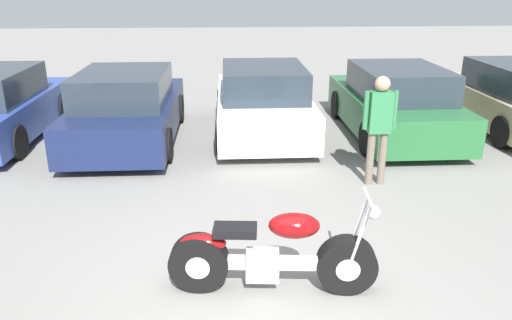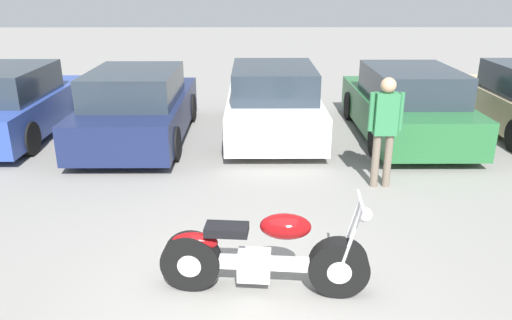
% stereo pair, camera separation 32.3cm
% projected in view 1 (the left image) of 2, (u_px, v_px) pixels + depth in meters
% --- Properties ---
extents(ground_plane, '(60.00, 60.00, 0.00)m').
position_uv_depth(ground_plane, '(266.00, 314.00, 4.87)').
color(ground_plane, gray).
extents(motorcycle, '(2.16, 0.65, 1.05)m').
position_uv_depth(motorcycle, '(270.00, 256.00, 5.13)').
color(motorcycle, black).
rests_on(motorcycle, ground_plane).
extents(parked_car_navy, '(1.92, 4.22, 1.44)m').
position_uv_depth(parked_car_navy, '(127.00, 109.00, 9.79)').
color(parked_car_navy, '#19234C').
rests_on(parked_car_navy, ground_plane).
extents(parked_car_white, '(1.92, 4.22, 1.44)m').
position_uv_depth(parked_car_white, '(263.00, 102.00, 10.36)').
color(parked_car_white, white).
rests_on(parked_car_white, ground_plane).
extents(parked_car_green, '(1.92, 4.22, 1.44)m').
position_uv_depth(parked_car_green, '(394.00, 103.00, 10.26)').
color(parked_car_green, '#286B38').
rests_on(parked_car_green, ground_plane).
extents(person_standing, '(0.52, 0.23, 1.72)m').
position_uv_depth(person_standing, '(379.00, 121.00, 7.61)').
color(person_standing, '#726656').
rests_on(person_standing, ground_plane).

